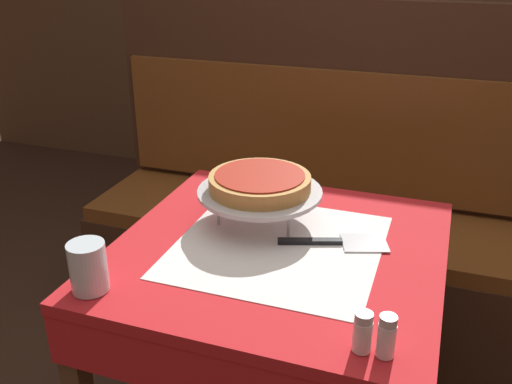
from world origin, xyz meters
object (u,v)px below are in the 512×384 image
object	(u,v)px
booth_bench	(310,237)
pepper_shaker	(387,336)
pizza_server	(338,242)
dining_table_front	(278,280)
pizza_pan_stand	(260,193)
dining_table_rear	(352,104)
water_glass_near	(88,267)
salt_shaker	(363,332)
condiment_caddy	(346,78)
deep_dish_pizza	(260,182)

from	to	relation	value
booth_bench	pepper_shaker	bearing A→B (deg)	-69.83
pizza_server	booth_bench	bearing A→B (deg)	108.45
dining_table_front	pizza_pan_stand	world-z (taller)	pizza_pan_stand
dining_table_rear	water_glass_near	bearing A→B (deg)	-95.35
salt_shaker	water_glass_near	bearing A→B (deg)	179.53
salt_shaker	pepper_shaker	distance (m)	0.04
booth_bench	condiment_caddy	bearing A→B (deg)	93.09
dining_table_front	pizza_pan_stand	size ratio (longest dim) A/B	2.43
dining_table_front	deep_dish_pizza	bearing A→B (deg)	128.70
pepper_shaker	dining_table_rear	bearing A→B (deg)	102.04
dining_table_rear	salt_shaker	size ratio (longest dim) A/B	9.55
dining_table_rear	water_glass_near	xyz separation A→B (m)	(-0.19, -2.08, 0.16)
dining_table_front	condiment_caddy	world-z (taller)	condiment_caddy
pizza_pan_stand	pepper_shaker	size ratio (longest dim) A/B	3.86
condiment_caddy	dining_table_rear	bearing A→B (deg)	76.66
dining_table_rear	deep_dish_pizza	distance (m)	1.66
booth_bench	pizza_pan_stand	xyz separation A→B (m)	(0.02, -0.71, 0.50)
salt_shaker	dining_table_rear	bearing A→B (deg)	100.89
pizza_server	water_glass_near	distance (m)	0.61
dining_table_front	pizza_pan_stand	distance (m)	0.23
dining_table_rear	condiment_caddy	bearing A→B (deg)	-103.34
dining_table_front	pizza_pan_stand	xyz separation A→B (m)	(-0.09, 0.11, 0.19)
pizza_server	condiment_caddy	world-z (taller)	condiment_caddy
deep_dish_pizza	pepper_shaker	size ratio (longest dim) A/B	3.14
pizza_server	condiment_caddy	xyz separation A→B (m)	(-0.30, 1.60, 0.05)
booth_bench	pepper_shaker	world-z (taller)	booth_bench
dining_table_rear	dining_table_front	bearing A→B (deg)	-85.56
booth_bench	deep_dish_pizza	distance (m)	0.89
dining_table_rear	water_glass_near	size ratio (longest dim) A/B	6.95
dining_table_front	pepper_shaker	size ratio (longest dim) A/B	9.37
water_glass_near	booth_bench	bearing A→B (deg)	79.16
salt_shaker	pepper_shaker	world-z (taller)	pepper_shaker
dining_table_front	pepper_shaker	world-z (taller)	pepper_shaker
deep_dish_pizza	water_glass_near	world-z (taller)	deep_dish_pizza
dining_table_rear	booth_bench	world-z (taller)	booth_bench
pizza_server	condiment_caddy	size ratio (longest dim) A/B	1.71
dining_table_front	dining_table_rear	bearing A→B (deg)	94.44
dining_table_rear	water_glass_near	world-z (taller)	water_glass_near
dining_table_rear	pizza_server	world-z (taller)	pizza_server
condiment_caddy	pizza_pan_stand	bearing A→B (deg)	-87.40
pepper_shaker	water_glass_near	bearing A→B (deg)	179.56
dining_table_front	pizza_server	distance (m)	0.19
dining_table_rear	water_glass_near	distance (m)	2.09
booth_bench	deep_dish_pizza	size ratio (longest dim) A/B	6.57
dining_table_front	booth_bench	distance (m)	0.88
salt_shaker	condiment_caddy	distance (m)	2.03
dining_table_front	pizza_server	xyz separation A→B (m)	(0.14, 0.06, 0.11)
dining_table_rear	pizza_server	distance (m)	1.72
deep_dish_pizza	condiment_caddy	bearing A→B (deg)	92.60
dining_table_front	deep_dish_pizza	size ratio (longest dim) A/B	2.98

